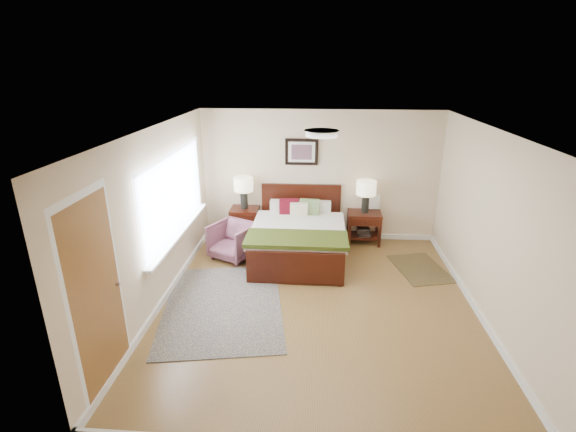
% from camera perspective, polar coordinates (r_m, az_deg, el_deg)
% --- Properties ---
extents(floor, '(5.00, 5.00, 0.00)m').
position_cam_1_polar(floor, '(6.21, 3.97, -11.83)').
color(floor, brown).
rests_on(floor, ground).
extents(back_wall, '(4.50, 0.04, 2.50)m').
position_cam_1_polar(back_wall, '(8.03, 4.35, 5.45)').
color(back_wall, '#C7B090').
rests_on(back_wall, ground).
extents(front_wall, '(4.50, 0.04, 2.50)m').
position_cam_1_polar(front_wall, '(3.44, 4.08, -16.28)').
color(front_wall, '#C7B090').
rests_on(front_wall, ground).
extents(left_wall, '(0.04, 5.00, 2.50)m').
position_cam_1_polar(left_wall, '(6.07, -17.48, -0.40)').
color(left_wall, '#C7B090').
rests_on(left_wall, ground).
extents(right_wall, '(0.04, 5.00, 2.50)m').
position_cam_1_polar(right_wall, '(6.09, 25.95, -1.49)').
color(right_wall, '#C7B090').
rests_on(right_wall, ground).
extents(ceiling, '(4.50, 5.00, 0.02)m').
position_cam_1_polar(ceiling, '(5.32, 4.63, 11.61)').
color(ceiling, white).
rests_on(ceiling, back_wall).
extents(window, '(0.11, 2.72, 1.32)m').
position_cam_1_polar(window, '(6.63, -15.03, 2.73)').
color(window, silver).
rests_on(window, left_wall).
extents(door, '(0.06, 1.00, 2.18)m').
position_cam_1_polar(door, '(4.71, -24.66, -9.97)').
color(door, silver).
rests_on(door, ground).
extents(ceil_fixture, '(0.44, 0.44, 0.08)m').
position_cam_1_polar(ceil_fixture, '(5.33, 4.62, 11.24)').
color(ceil_fixture, white).
rests_on(ceil_fixture, ceiling).
extents(bed, '(1.65, 1.99, 1.07)m').
position_cam_1_polar(bed, '(7.35, 1.44, -2.14)').
color(bed, '#330D07').
rests_on(bed, ground).
extents(wall_art, '(0.62, 0.05, 0.50)m').
position_cam_1_polar(wall_art, '(7.90, 1.87, 8.75)').
color(wall_art, black).
rests_on(wall_art, back_wall).
extents(nightstand_left, '(0.54, 0.49, 0.64)m').
position_cam_1_polar(nightstand_left, '(8.13, -5.97, 0.18)').
color(nightstand_left, '#330D07').
rests_on(nightstand_left, ground).
extents(nightstand_right, '(0.62, 0.47, 0.62)m').
position_cam_1_polar(nightstand_right, '(8.12, 10.35, -1.16)').
color(nightstand_right, '#330D07').
rests_on(nightstand_right, ground).
extents(lamp_left, '(0.37, 0.37, 0.61)m').
position_cam_1_polar(lamp_left, '(7.98, -6.09, 4.02)').
color(lamp_left, black).
rests_on(lamp_left, nightstand_left).
extents(lamp_right, '(0.37, 0.37, 0.61)m').
position_cam_1_polar(lamp_right, '(7.91, 10.65, 3.46)').
color(lamp_right, black).
rests_on(lamp_right, nightstand_right).
extents(armchair, '(0.93, 0.94, 0.64)m').
position_cam_1_polar(armchair, '(7.47, -7.55, -3.37)').
color(armchair, brown).
rests_on(armchair, ground).
extents(rug_persian, '(2.01, 2.57, 0.01)m').
position_cam_1_polar(rug_persian, '(6.22, -8.87, -11.96)').
color(rug_persian, '#0C193D').
rests_on(rug_persian, ground).
extents(rug_navy, '(1.00, 1.28, 0.01)m').
position_cam_1_polar(rug_navy, '(7.48, 17.61, -6.86)').
color(rug_navy, black).
rests_on(rug_navy, ground).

